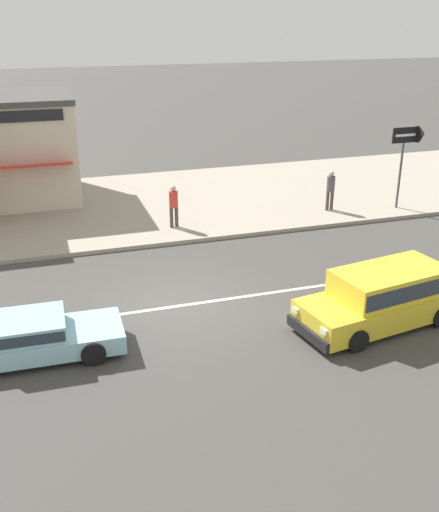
# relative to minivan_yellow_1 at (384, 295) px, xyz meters

# --- Properties ---
(ground_plane) EXTENTS (160.00, 160.00, 0.00)m
(ground_plane) POSITION_rel_minivan_yellow_1_xyz_m (-5.05, 2.66, -0.85)
(ground_plane) COLOR #423F3D
(lane_centre_stripe) EXTENTS (50.40, 0.14, 0.01)m
(lane_centre_stripe) POSITION_rel_minivan_yellow_1_xyz_m (-5.05, 2.66, -0.84)
(lane_centre_stripe) COLOR silver
(lane_centre_stripe) RESTS_ON ground
(kerb_strip) EXTENTS (68.00, 10.00, 0.15)m
(kerb_strip) POSITION_rel_minivan_yellow_1_xyz_m (-5.05, 12.42, -0.77)
(kerb_strip) COLOR #9E9384
(kerb_strip) RESTS_ON ground
(minivan_yellow_1) EXTENTS (4.91, 2.50, 1.56)m
(minivan_yellow_1) POSITION_rel_minivan_yellow_1_xyz_m (0.00, 0.00, 0.00)
(minivan_yellow_1) COLOR yellow
(minivan_yellow_1) RESTS_ON ground
(sedan_pale_blue_2) EXTENTS (4.41, 1.89, 1.06)m
(sedan_pale_blue_2) POSITION_rel_minivan_yellow_1_xyz_m (-9.12, 1.12, -0.31)
(sedan_pale_blue_2) COLOR #93C6D6
(sedan_pale_blue_2) RESTS_ON ground
(arrow_signboard) EXTENTS (1.51, 0.69, 3.44)m
(arrow_signboard) POSITION_rel_minivan_yellow_1_xyz_m (6.48, 8.45, 2.21)
(arrow_signboard) COLOR #4C4C51
(arrow_signboard) RESTS_ON kerb_strip
(pedestrian_near_clock) EXTENTS (0.34, 0.34, 1.66)m
(pedestrian_near_clock) POSITION_rel_minivan_yellow_1_xyz_m (-3.67, 8.94, 0.27)
(pedestrian_near_clock) COLOR #4C4238
(pedestrian_near_clock) RESTS_ON kerb_strip
(pedestrian_mid_kerb) EXTENTS (0.34, 0.34, 1.68)m
(pedestrian_mid_kerb) POSITION_rel_minivan_yellow_1_xyz_m (3.05, 9.04, 0.29)
(pedestrian_mid_kerb) COLOR #4C4238
(pedestrian_mid_kerb) RESTS_ON kerb_strip
(shopfront_mid_block) EXTENTS (6.22, 5.63, 4.50)m
(shopfront_mid_block) POSITION_rel_minivan_yellow_1_xyz_m (-9.85, 14.84, 1.56)
(shopfront_mid_block) COLOR beige
(shopfront_mid_block) RESTS_ON kerb_strip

